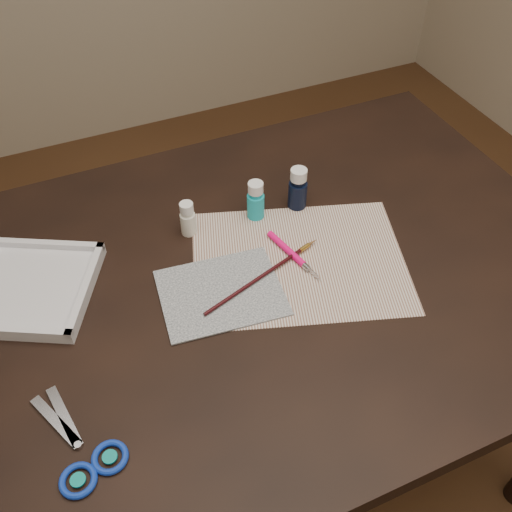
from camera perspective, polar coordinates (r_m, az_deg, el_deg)
name	(u,v)px	position (r m, az deg, el deg)	size (l,w,h in m)	color
ground	(256,453)	(1.72, 0.00, -19.14)	(3.50, 3.50, 0.02)	#422614
table	(256,381)	(1.38, 0.00, -12.37)	(1.30, 0.90, 0.75)	black
paper	(299,261)	(1.11, 4.31, -0.49)	(0.41, 0.31, 0.00)	silver
canvas	(221,292)	(1.05, -3.51, -3.66)	(0.22, 0.18, 0.00)	black
paint_bottle_white	(188,218)	(1.14, -6.85, 3.76)	(0.03, 0.03, 0.08)	silver
paint_bottle_cyan	(256,200)	(1.17, -0.04, 5.60)	(0.04, 0.04, 0.09)	#17B2C3
paint_bottle_navy	(298,188)	(1.19, 4.21, 6.76)	(0.04, 0.04, 0.10)	black
paintbrush	(264,275)	(1.07, 0.82, -1.86)	(0.28, 0.01, 0.01)	black
craft_knife	(295,256)	(1.10, 3.89, -0.03)	(0.16, 0.01, 0.01)	#FF0B70
scissors	(67,439)	(0.93, -18.37, -17.02)	(0.21, 0.11, 0.01)	silver
palette_tray	(31,287)	(1.12, -21.62, -2.90)	(0.22, 0.22, 0.03)	silver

